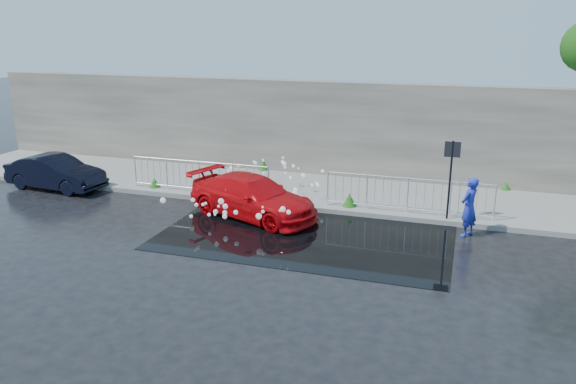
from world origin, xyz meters
name	(u,v)px	position (x,y,z in m)	size (l,w,h in m)	color
ground	(279,245)	(0.00, 0.00, 0.00)	(90.00, 90.00, 0.00)	black
pavement	(325,191)	(0.00, 5.00, 0.07)	(30.00, 4.00, 0.15)	gray
curb	(309,208)	(0.00, 3.00, 0.08)	(30.00, 0.25, 0.16)	gray
retaining_wall	(340,129)	(0.00, 7.20, 1.90)	(30.00, 0.60, 3.50)	#524D45
puddle	(307,234)	(0.50, 1.00, 0.01)	(8.00, 5.00, 0.01)	black
sign_post	(451,167)	(4.20, 3.10, 1.72)	(0.45, 0.06, 2.50)	black
railing_left	(199,176)	(-4.00, 3.35, 0.74)	(5.05, 0.05, 1.10)	silver
railing_right	(408,194)	(3.00, 3.35, 0.74)	(5.05, 0.05, 1.10)	silver
weeds	(312,187)	(-0.34, 4.49, 0.33)	(12.17, 3.93, 0.43)	#244E14
water_spray	(254,190)	(-1.69, 2.53, 0.67)	(3.59, 5.63, 1.00)	white
red_car	(253,197)	(-1.51, 1.96, 0.63)	(1.75, 4.31, 1.25)	red
dark_car	(56,172)	(-9.31, 2.60, 0.60)	(1.28, 3.67, 1.21)	black
person	(469,207)	(4.78, 2.26, 0.84)	(0.61, 0.40, 1.69)	#232FB3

